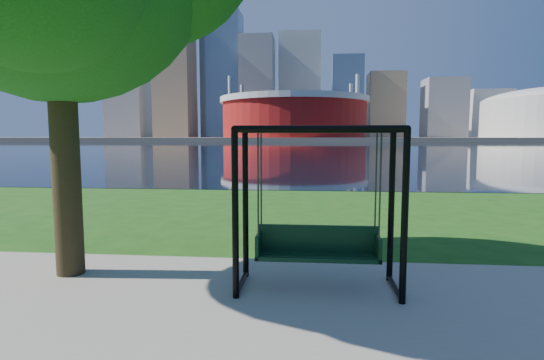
# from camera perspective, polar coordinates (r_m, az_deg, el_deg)

# --- Properties ---
(ground) EXTENTS (900.00, 900.00, 0.00)m
(ground) POSITION_cam_1_polar(r_m,az_deg,el_deg) (6.76, 0.80, -14.45)
(ground) COLOR #1E5114
(ground) RESTS_ON ground
(path) EXTENTS (120.00, 4.00, 0.03)m
(path) POSITION_cam_1_polar(r_m,az_deg,el_deg) (6.29, 0.42, -15.90)
(path) COLOR #9E937F
(path) RESTS_ON ground
(river) EXTENTS (900.00, 180.00, 0.02)m
(river) POSITION_cam_1_polar(r_m,az_deg,el_deg) (108.34, 5.22, 4.57)
(river) COLOR black
(river) RESTS_ON ground
(far_bank) EXTENTS (900.00, 228.00, 2.00)m
(far_bank) POSITION_cam_1_polar(r_m,az_deg,el_deg) (312.32, 5.40, 5.55)
(far_bank) COLOR #937F60
(far_bank) RESTS_ON ground
(stadium) EXTENTS (83.00, 83.00, 32.00)m
(stadium) POSITION_cam_1_polar(r_m,az_deg,el_deg) (241.84, 3.01, 8.64)
(stadium) COLOR maroon
(stadium) RESTS_ON far_bank
(skyline) EXTENTS (392.00, 66.00, 96.50)m
(skyline) POSITION_cam_1_polar(r_m,az_deg,el_deg) (327.47, 4.70, 11.69)
(skyline) COLOR gray
(skyline) RESTS_ON far_bank
(swing) EXTENTS (2.45, 1.07, 2.50)m
(swing) POSITION_cam_1_polar(r_m,az_deg,el_deg) (6.45, 6.18, -4.33)
(swing) COLOR black
(swing) RESTS_ON ground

